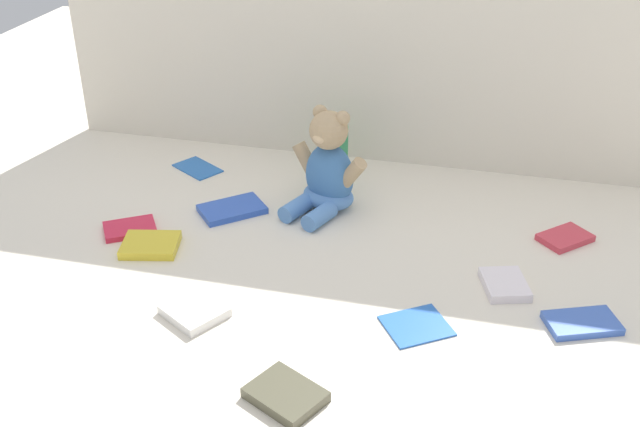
% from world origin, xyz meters
% --- Properties ---
extents(ground_plane, '(3.20, 3.20, 0.00)m').
position_xyz_m(ground_plane, '(0.00, 0.00, 0.00)').
color(ground_plane, silver).
extents(backdrop_drape, '(1.59, 0.03, 0.72)m').
position_xyz_m(backdrop_drape, '(0.00, 0.39, 0.36)').
color(backdrop_drape, silver).
rests_on(backdrop_drape, ground_plane).
extents(teddy_bear, '(0.19, 0.20, 0.23)m').
position_xyz_m(teddy_bear, '(-0.05, 0.11, 0.09)').
color(teddy_bear, '#3F72B2').
rests_on(teddy_bear, ground_plane).
extents(book_case_0, '(0.14, 0.11, 0.01)m').
position_xyz_m(book_case_0, '(0.49, -0.21, 0.01)').
color(book_case_0, '#3A61C1').
rests_on(book_case_0, ground_plane).
extents(book_case_1, '(0.16, 0.16, 0.01)m').
position_xyz_m(book_case_1, '(-0.25, 0.03, 0.01)').
color(book_case_1, blue).
rests_on(book_case_1, ground_plane).
extents(book_case_2, '(0.13, 0.12, 0.02)m').
position_xyz_m(book_case_2, '(-0.36, -0.15, 0.01)').
color(book_case_2, gold).
rests_on(book_case_2, ground_plane).
extents(book_case_3, '(0.12, 0.12, 0.01)m').
position_xyz_m(book_case_3, '(0.47, 0.08, 0.01)').
color(book_case_3, '#CE3646').
rests_on(book_case_3, ground_plane).
extents(book_case_4, '(0.14, 0.14, 0.01)m').
position_xyz_m(book_case_4, '(0.21, -0.28, 0.00)').
color(book_case_4, blue).
rests_on(book_case_4, ground_plane).
extents(book_case_5, '(0.14, 0.12, 0.01)m').
position_xyz_m(book_case_5, '(-0.41, 0.22, 0.00)').
color(book_case_5, blue).
rests_on(book_case_5, ground_plane).
extents(book_case_6, '(0.08, 0.04, 0.13)m').
position_xyz_m(book_case_6, '(-0.07, 0.26, 0.07)').
color(book_case_6, '#3FA05F').
rests_on(book_case_6, ground_plane).
extents(book_case_7, '(0.10, 0.12, 0.02)m').
position_xyz_m(book_case_7, '(0.35, -0.12, 0.01)').
color(book_case_7, white).
rests_on(book_case_7, ground_plane).
extents(book_case_8, '(0.13, 0.12, 0.01)m').
position_xyz_m(book_case_8, '(-0.43, -0.10, 0.01)').
color(book_case_8, '#D32442').
rests_on(book_case_8, ground_plane).
extents(book_case_9, '(0.13, 0.13, 0.02)m').
position_xyz_m(book_case_9, '(-0.19, -0.34, 0.01)').
color(book_case_9, white).
rests_on(book_case_9, ground_plane).
extents(book_case_10, '(0.14, 0.13, 0.02)m').
position_xyz_m(book_case_10, '(0.03, -0.51, 0.01)').
color(book_case_10, brown).
rests_on(book_case_10, ground_plane).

